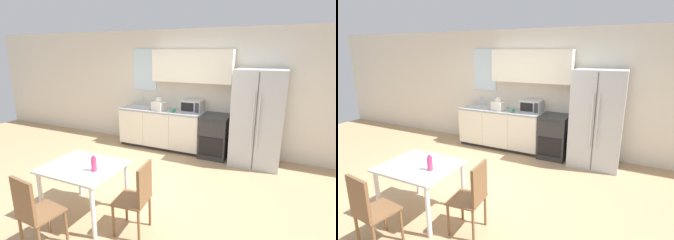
{
  "view_description": "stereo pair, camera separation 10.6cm",
  "coord_description": "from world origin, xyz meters",
  "views": [
    {
      "loc": [
        2.17,
        -3.51,
        2.21
      ],
      "look_at": [
        0.31,
        0.52,
        1.05
      ],
      "focal_mm": 28.0,
      "sensor_mm": 36.0,
      "label": 1
    },
    {
      "loc": [
        2.26,
        -3.46,
        2.21
      ],
      "look_at": [
        0.31,
        0.52,
        1.05
      ],
      "focal_mm": 28.0,
      "sensor_mm": 36.0,
      "label": 2
    }
  ],
  "objects": [
    {
      "name": "grocery_bag_0",
      "position": [
        -0.46,
        1.7,
        1.04
      ],
      "size": [
        0.31,
        0.28,
        0.3
      ],
      "rotation": [
        0.0,
        0.0,
        -0.2
      ],
      "color": "silver",
      "rests_on": "kitchen_counter"
    },
    {
      "name": "wall_back",
      "position": [
        0.03,
        2.09,
        1.45
      ],
      "size": [
        12.0,
        0.38,
        2.7
      ],
      "color": "beige",
      "rests_on": "ground_plane"
    },
    {
      "name": "dining_chair_near",
      "position": [
        -0.24,
        -1.83,
        0.54
      ],
      "size": [
        0.44,
        0.44,
        0.93
      ],
      "rotation": [
        0.0,
        0.0,
        -0.11
      ],
      "color": "brown",
      "rests_on": "ground_plane"
    },
    {
      "name": "kitchen_sink",
      "position": [
        -1.01,
        1.8,
        0.93
      ],
      "size": [
        0.67,
        0.39,
        0.25
      ],
      "color": "#B7BABC",
      "rests_on": "kitchen_counter"
    },
    {
      "name": "dining_table",
      "position": [
        -0.23,
        -1.04,
        0.62
      ],
      "size": [
        1.0,
        0.84,
        0.73
      ],
      "color": "white",
      "rests_on": "ground_plane"
    },
    {
      "name": "drink_bottle",
      "position": [
        0.01,
        -1.1,
        0.82
      ],
      "size": [
        0.07,
        0.07,
        0.23
      ],
      "color": "#DB386B",
      "rests_on": "dining_table"
    },
    {
      "name": "coffee_mug",
      "position": [
        -0.09,
        1.64,
        0.96
      ],
      "size": [
        0.11,
        0.08,
        0.09
      ],
      "color": "#3F8C66",
      "rests_on": "kitchen_counter"
    },
    {
      "name": "oven_range",
      "position": [
        0.84,
        1.77,
        0.46
      ],
      "size": [
        0.57,
        0.66,
        0.92
      ],
      "color": "#2D2D2D",
      "rests_on": "ground_plane"
    },
    {
      "name": "kitchen_counter",
      "position": [
        -0.45,
        1.79,
        0.46
      ],
      "size": [
        2.0,
        0.61,
        0.92
      ],
      "color": "#333333",
      "rests_on": "ground_plane"
    },
    {
      "name": "dining_chair_side",
      "position": [
        0.65,
        -1.07,
        0.54
      ],
      "size": [
        0.44,
        0.44,
        0.93
      ],
      "rotation": [
        0.0,
        0.0,
        1.67
      ],
      "color": "brown",
      "rests_on": "ground_plane"
    },
    {
      "name": "microwave",
      "position": [
        0.27,
        1.89,
        1.05
      ],
      "size": [
        0.45,
        0.35,
        0.26
      ],
      "color": "#B7BABC",
      "rests_on": "kitchen_counter"
    },
    {
      "name": "ground_plane",
      "position": [
        0.0,
        0.0,
        0.0
      ],
      "size": [
        12.0,
        12.0,
        0.0
      ],
      "primitive_type": "plane",
      "color": "tan"
    },
    {
      "name": "refrigerator",
      "position": [
        1.69,
        1.73,
        0.95
      ],
      "size": [
        0.94,
        0.76,
        1.89
      ],
      "color": "silver",
      "rests_on": "ground_plane"
    }
  ]
}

